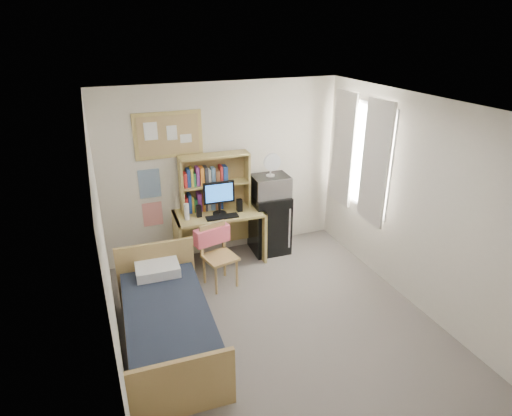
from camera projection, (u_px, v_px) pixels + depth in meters
name	position (u px, v px, depth m)	size (l,w,h in m)	color
floor	(280.00, 328.00, 5.10)	(3.60, 4.20, 0.02)	gray
ceiling	(286.00, 107.00, 4.06)	(3.60, 4.20, 0.02)	white
wall_back	(224.00, 171.00, 6.37)	(3.60, 0.04, 2.60)	silver
wall_front	(416.00, 363.00, 2.78)	(3.60, 0.04, 2.60)	silver
wall_left	(106.00, 261.00, 3.98)	(0.04, 4.20, 2.60)	silver
wall_right	(417.00, 205.00, 5.18)	(0.04, 4.20, 2.60)	silver
window_unit	(360.00, 156.00, 6.06)	(0.10, 1.40, 1.70)	white
curtain_left	(375.00, 164.00, 5.71)	(0.04, 0.55, 1.70)	silver
curtain_right	(343.00, 149.00, 6.40)	(0.04, 0.55, 1.70)	silver
bulletin_board	(168.00, 135.00, 5.85)	(0.94, 0.03, 0.64)	tan
poster_wave	(149.00, 184.00, 6.02)	(0.30, 0.01, 0.42)	#23528C
poster_japan	(153.00, 214.00, 6.20)	(0.28, 0.01, 0.36)	red
desk	(220.00, 237.00, 6.37)	(1.28, 0.64, 0.80)	tan
desk_chair	(220.00, 257.00, 5.75)	(0.44, 0.44, 0.88)	tan
mini_fridge	(269.00, 223.00, 6.66)	(0.55, 0.55, 0.94)	black
bed	(169.00, 329.00, 4.68)	(0.93, 1.85, 0.51)	#191F2D
hutch	(215.00, 182.00, 6.18)	(1.01, 0.26, 0.83)	tan
monitor	(219.00, 198.00, 6.06)	(0.45, 0.04, 0.48)	black
keyboard	(222.00, 217.00, 6.03)	(0.46, 0.15, 0.02)	black
speaker_left	(199.00, 211.00, 6.04)	(0.07, 0.07, 0.17)	black
speaker_right	(239.00, 205.00, 6.21)	(0.08, 0.08, 0.18)	black
water_bottle	(187.00, 212.00, 5.93)	(0.07, 0.07, 0.24)	white
hoodie	(212.00, 235.00, 5.81)	(0.50, 0.15, 0.24)	#FF6175
microwave	(270.00, 186.00, 6.39)	(0.54, 0.41, 0.31)	silver
desk_fan	(271.00, 166.00, 6.27)	(0.26, 0.26, 0.32)	white
pillow	(157.00, 269.00, 5.21)	(0.52, 0.36, 0.12)	white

